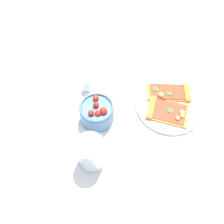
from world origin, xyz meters
name	(u,v)px	position (x,y,z in m)	size (l,w,h in m)	color
ground_plane	(159,117)	(0.00, 0.00, 0.00)	(2.40, 2.40, 0.00)	silver
plate	(169,104)	(-0.02, -0.06, 0.01)	(0.24, 0.24, 0.01)	white
pizza_slice_near	(166,111)	(-0.02, -0.02, 0.02)	(0.14, 0.10, 0.02)	gold
pizza_slice_far	(171,93)	(-0.01, -0.10, 0.02)	(0.16, 0.12, 0.03)	gold
salad_bowl	(97,112)	(0.19, 0.09, 0.04)	(0.11, 0.11, 0.09)	#4C7299
soda_glass	(91,153)	(0.14, 0.23, 0.06)	(0.08, 0.08, 0.12)	silver
pepper_shaker	(87,84)	(0.27, -0.01, 0.03)	(0.03, 0.03, 0.06)	silver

